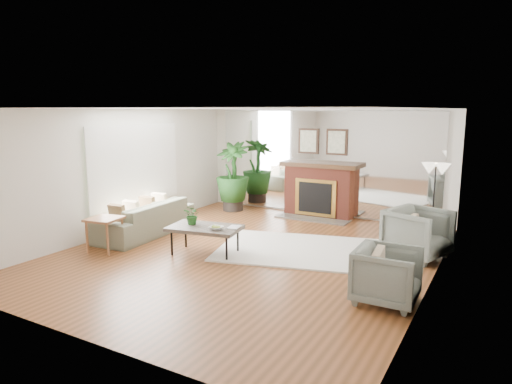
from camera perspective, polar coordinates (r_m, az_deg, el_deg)
The scene contains 18 objects.
ground at distance 8.04m, azimuth -0.98°, elevation -7.71°, with size 7.00×7.00×0.00m, color brown.
wall_left at distance 9.60m, azimuth -16.61°, elevation 2.46°, with size 0.02×7.00×2.50m, color silver.
wall_right at distance 6.77m, azimuth 21.39°, elevation -0.94°, with size 0.02×7.00×2.50m, color silver.
wall_back at distance 10.88m, azimuth 8.35°, elevation 3.65°, with size 6.00×0.02×2.50m, color silver.
mirror_panel at distance 10.86m, azimuth 8.32°, elevation 3.64°, with size 5.40×0.04×2.40m, color silver.
window_panel at distance 9.85m, azimuth -14.85°, elevation 3.32°, with size 0.04×2.40×1.50m, color #B2E09E.
fireplace at distance 10.75m, azimuth 7.83°, elevation 0.40°, with size 1.85×0.83×2.05m.
area_rug at distance 8.25m, azimuth 5.32°, elevation -7.18°, with size 2.80×2.00×0.03m, color white.
coffee_table at distance 7.96m, azimuth -6.41°, elevation -4.59°, with size 1.34×0.92×0.49m.
sofa at distance 9.44m, azimuth -13.69°, elevation -3.20°, with size 2.26×0.88×0.66m, color gray.
armchair_back at distance 8.20m, azimuth 19.57°, elevation -4.89°, with size 0.90×0.93×0.85m, color slate.
armchair_front at distance 6.23m, azimuth 16.08°, elevation -9.98°, with size 0.79×0.81×0.74m, color slate.
side_table at distance 8.48m, azimuth -18.43°, elevation -3.72°, with size 0.62×0.62×0.61m.
potted_ficus at distance 11.27m, azimuth -2.92°, elevation 2.24°, with size 0.83×0.83×1.71m.
floor_lamp at distance 8.84m, azimuth 21.51°, elevation 1.94°, with size 0.50×0.28×1.54m.
tabletop_plant at distance 8.07m, azimuth -7.93°, elevation -2.89°, with size 0.30×0.26×0.33m, color #22561F.
fruit_bowl at distance 7.72m, azimuth -5.02°, elevation -4.50°, with size 0.23×0.23×0.06m, color #9B623E.
book at distance 7.85m, azimuth -3.41°, elevation -4.37°, with size 0.19×0.26×0.02m, color #9B623E.
Camera 1 is at (3.87, -6.60, 2.48)m, focal length 32.00 mm.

